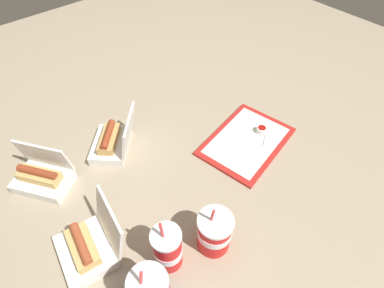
{
  "coord_description": "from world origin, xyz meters",
  "views": [
    {
      "loc": [
        0.46,
        0.54,
        0.91
      ],
      "look_at": [
        -0.03,
        -0.03,
        0.05
      ],
      "focal_mm": 28.0,
      "sensor_mm": 36.0,
      "label": 1
    }
  ],
  "objects_px": {
    "clamshell_hotdog_center": "(43,177)",
    "clamshell_hotdog_front": "(88,247)",
    "plastic_fork": "(266,136)",
    "soda_cup_front": "(168,249)",
    "clamshell_hotdog_left": "(113,141)",
    "food_tray": "(246,141)",
    "ketchup_cup": "(262,130)",
    "soda_cup_corner": "(214,232)"
  },
  "relations": [
    {
      "from": "ketchup_cup",
      "to": "clamshell_hotdog_front",
      "type": "distance_m",
      "value": 0.78
    },
    {
      "from": "plastic_fork",
      "to": "clamshell_hotdog_center",
      "type": "distance_m",
      "value": 0.86
    },
    {
      "from": "food_tray",
      "to": "soda_cup_corner",
      "type": "xyz_separation_m",
      "value": [
        0.39,
        0.22,
        0.07
      ]
    },
    {
      "from": "ketchup_cup",
      "to": "soda_cup_corner",
      "type": "distance_m",
      "value": 0.52
    },
    {
      "from": "clamshell_hotdog_center",
      "to": "clamshell_hotdog_front",
      "type": "bearing_deg",
      "value": 89.86
    },
    {
      "from": "clamshell_hotdog_front",
      "to": "clamshell_hotdog_center",
      "type": "xyz_separation_m",
      "value": [
        -0.0,
        -0.33,
        -0.0
      ]
    },
    {
      "from": "soda_cup_front",
      "to": "clamshell_hotdog_left",
      "type": "bearing_deg",
      "value": -102.53
    },
    {
      "from": "food_tray",
      "to": "ketchup_cup",
      "type": "xyz_separation_m",
      "value": [
        -0.08,
        0.01,
        0.02
      ]
    },
    {
      "from": "food_tray",
      "to": "clamshell_hotdog_left",
      "type": "xyz_separation_m",
      "value": [
        0.42,
        -0.32,
        0.03
      ]
    },
    {
      "from": "clamshell_hotdog_center",
      "to": "soda_cup_front",
      "type": "bearing_deg",
      "value": 107.96
    },
    {
      "from": "clamshell_hotdog_front",
      "to": "clamshell_hotdog_center",
      "type": "relative_size",
      "value": 0.9
    },
    {
      "from": "plastic_fork",
      "to": "ketchup_cup",
      "type": "bearing_deg",
      "value": -129.53
    },
    {
      "from": "soda_cup_corner",
      "to": "soda_cup_front",
      "type": "bearing_deg",
      "value": -19.64
    },
    {
      "from": "food_tray",
      "to": "plastic_fork",
      "type": "relative_size",
      "value": 3.75
    },
    {
      "from": "ketchup_cup",
      "to": "clamshell_hotdog_left",
      "type": "relative_size",
      "value": 0.16
    },
    {
      "from": "clamshell_hotdog_center",
      "to": "clamshell_hotdog_left",
      "type": "bearing_deg",
      "value": 176.71
    },
    {
      "from": "clamshell_hotdog_left",
      "to": "clamshell_hotdog_center",
      "type": "xyz_separation_m",
      "value": [
        0.27,
        -0.02,
        -0.0
      ]
    },
    {
      "from": "clamshell_hotdog_left",
      "to": "soda_cup_front",
      "type": "relative_size",
      "value": 1.09
    },
    {
      "from": "plastic_fork",
      "to": "soda_cup_corner",
      "type": "height_order",
      "value": "soda_cup_corner"
    },
    {
      "from": "food_tray",
      "to": "plastic_fork",
      "type": "bearing_deg",
      "value": 153.02
    },
    {
      "from": "food_tray",
      "to": "clamshell_hotdog_front",
      "type": "bearing_deg",
      "value": -0.47
    },
    {
      "from": "food_tray",
      "to": "soda_cup_front",
      "type": "distance_m",
      "value": 0.56
    },
    {
      "from": "ketchup_cup",
      "to": "clamshell_hotdog_center",
      "type": "height_order",
      "value": "clamshell_hotdog_center"
    },
    {
      "from": "ketchup_cup",
      "to": "clamshell_hotdog_center",
      "type": "bearing_deg",
      "value": -24.15
    },
    {
      "from": "ketchup_cup",
      "to": "clamshell_hotdog_front",
      "type": "relative_size",
      "value": 0.19
    },
    {
      "from": "soda_cup_front",
      "to": "food_tray",
      "type": "bearing_deg",
      "value": -162.33
    },
    {
      "from": "ketchup_cup",
      "to": "plastic_fork",
      "type": "xyz_separation_m",
      "value": [
        0.0,
        0.03,
        -0.01
      ]
    },
    {
      "from": "food_tray",
      "to": "soda_cup_front",
      "type": "bearing_deg",
      "value": 17.67
    },
    {
      "from": "soda_cup_corner",
      "to": "soda_cup_front",
      "type": "distance_m",
      "value": 0.14
    },
    {
      "from": "clamshell_hotdog_center",
      "to": "plastic_fork",
      "type": "bearing_deg",
      "value": 153.84
    },
    {
      "from": "soda_cup_corner",
      "to": "clamshell_hotdog_center",
      "type": "bearing_deg",
      "value": -61.65
    },
    {
      "from": "clamshell_hotdog_left",
      "to": "soda_cup_corner",
      "type": "distance_m",
      "value": 0.54
    },
    {
      "from": "clamshell_hotdog_left",
      "to": "clamshell_hotdog_front",
      "type": "xyz_separation_m",
      "value": [
        0.28,
        0.32,
        0.0
      ]
    },
    {
      "from": "clamshell_hotdog_front",
      "to": "soda_cup_front",
      "type": "bearing_deg",
      "value": 133.53
    },
    {
      "from": "food_tray",
      "to": "clamshell_hotdog_left",
      "type": "distance_m",
      "value": 0.53
    },
    {
      "from": "food_tray",
      "to": "soda_cup_front",
      "type": "xyz_separation_m",
      "value": [
        0.53,
        0.17,
        0.08
      ]
    },
    {
      "from": "food_tray",
      "to": "clamshell_hotdog_center",
      "type": "relative_size",
      "value": 1.78
    },
    {
      "from": "clamshell_hotdog_left",
      "to": "plastic_fork",
      "type": "bearing_deg",
      "value": 143.84
    },
    {
      "from": "plastic_fork",
      "to": "clamshell_hotdog_center",
      "type": "relative_size",
      "value": 0.47
    },
    {
      "from": "soda_cup_front",
      "to": "soda_cup_corner",
      "type": "bearing_deg",
      "value": 160.36
    },
    {
      "from": "clamshell_hotdog_left",
      "to": "soda_cup_corner",
      "type": "xyz_separation_m",
      "value": [
        -0.03,
        0.54,
        0.04
      ]
    },
    {
      "from": "ketchup_cup",
      "to": "soda_cup_front",
      "type": "bearing_deg",
      "value": 14.81
    }
  ]
}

